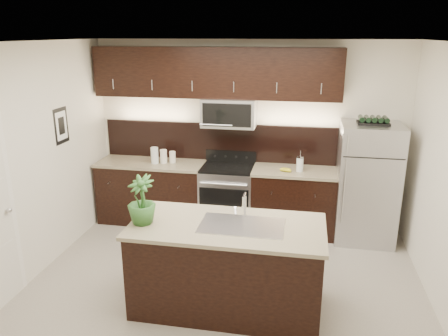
% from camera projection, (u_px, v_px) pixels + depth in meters
% --- Properties ---
extents(ground, '(4.50, 4.50, 0.00)m').
position_uv_depth(ground, '(223.00, 289.00, 4.95)').
color(ground, gray).
rests_on(ground, ground).
extents(room_walls, '(4.52, 4.02, 2.71)m').
position_uv_depth(room_walls, '(211.00, 145.00, 4.43)').
color(room_walls, silver).
rests_on(room_walls, ground).
extents(counter_run, '(3.51, 0.65, 0.94)m').
position_uv_depth(counter_run, '(214.00, 196.00, 6.47)').
color(counter_run, black).
rests_on(counter_run, ground).
extents(upper_fixtures, '(3.49, 0.40, 1.66)m').
position_uv_depth(upper_fixtures, '(217.00, 81.00, 6.11)').
color(upper_fixtures, black).
rests_on(upper_fixtures, counter_run).
extents(island, '(1.96, 0.96, 0.94)m').
position_uv_depth(island, '(227.00, 266.00, 4.53)').
color(island, black).
rests_on(island, ground).
extents(sink_faucet, '(0.84, 0.50, 0.28)m').
position_uv_depth(sink_faucet, '(242.00, 224.00, 4.36)').
color(sink_faucet, silver).
rests_on(sink_faucet, island).
extents(refrigerator, '(0.79, 0.71, 1.64)m').
position_uv_depth(refrigerator, '(367.00, 183.00, 5.94)').
color(refrigerator, '#B2B2B7').
rests_on(refrigerator, ground).
extents(wine_rack, '(0.41, 0.25, 0.10)m').
position_uv_depth(wine_rack, '(373.00, 121.00, 5.68)').
color(wine_rack, black).
rests_on(wine_rack, refrigerator).
extents(plant, '(0.35, 0.35, 0.50)m').
position_uv_depth(plant, '(141.00, 200.00, 4.35)').
color(plant, '#295622').
rests_on(plant, island).
extents(canisters, '(0.35, 0.18, 0.24)m').
position_uv_depth(canisters, '(161.00, 156.00, 6.42)').
color(canisters, silver).
rests_on(canisters, counter_run).
extents(french_press, '(0.10, 0.10, 0.29)m').
position_uv_depth(french_press, '(300.00, 164.00, 6.04)').
color(french_press, silver).
rests_on(french_press, counter_run).
extents(bananas, '(0.20, 0.18, 0.05)m').
position_uv_depth(bananas, '(283.00, 169.00, 6.07)').
color(bananas, gold).
rests_on(bananas, counter_run).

